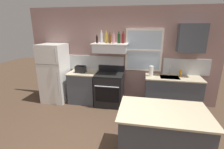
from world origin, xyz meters
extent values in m
cube|color=gray|center=(0.00, 2.23, 1.35)|extent=(5.40, 0.06, 2.70)
cube|color=silver|center=(-1.15, 2.19, 1.13)|extent=(2.50, 0.02, 0.44)
cube|color=silver|center=(1.80, 2.19, 1.13)|extent=(1.20, 0.02, 0.44)
cube|color=white|center=(0.65, 2.18, 1.55)|extent=(1.00, 0.04, 1.15)
cube|color=silver|center=(0.65, 2.17, 1.55)|extent=(0.90, 0.01, 1.05)
cube|color=white|center=(0.65, 2.16, 1.55)|extent=(0.90, 0.02, 0.04)
cube|color=white|center=(-1.90, 1.84, 0.85)|extent=(0.70, 0.68, 1.71)
cube|color=#333333|center=(-1.90, 1.50, 1.19)|extent=(0.69, 0.00, 0.01)
cylinder|color=#A5A8AD|center=(-1.60, 1.47, 0.66)|extent=(0.02, 0.02, 0.66)
cylinder|color=#A5A8AD|center=(-1.60, 1.47, 1.45)|extent=(0.02, 0.02, 0.36)
cube|color=#474C56|center=(-1.05, 1.90, 0.44)|extent=(0.76, 0.60, 0.88)
cube|color=#C6B793|center=(-1.05, 1.90, 0.90)|extent=(0.79, 0.63, 0.03)
cube|color=black|center=(-1.10, 1.88, 1.01)|extent=(0.28, 0.20, 0.19)
cube|color=black|center=(-1.10, 1.88, 1.09)|extent=(0.24, 0.16, 0.01)
cube|color=black|center=(-1.24, 1.88, 1.04)|extent=(0.02, 0.03, 0.02)
cube|color=black|center=(-0.25, 1.86, 0.43)|extent=(0.76, 0.64, 0.87)
cube|color=black|center=(-0.25, 1.86, 0.89)|extent=(0.76, 0.64, 0.04)
cube|color=black|center=(-0.25, 2.15, 1.00)|extent=(0.76, 0.06, 0.18)
cube|color=black|center=(-0.25, 1.54, 0.42)|extent=(0.65, 0.01, 0.40)
cylinder|color=silver|center=(-0.25, 1.50, 0.67)|extent=(0.65, 0.03, 0.03)
cube|color=silver|center=(-0.25, 1.96, 1.61)|extent=(0.88, 0.48, 0.22)
cube|color=#262628|center=(-0.25, 1.74, 1.53)|extent=(0.75, 0.02, 0.04)
cube|color=white|center=(-0.25, 1.96, 1.73)|extent=(0.96, 0.52, 0.02)
cylinder|color=black|center=(-0.59, 1.90, 1.83)|extent=(0.06, 0.06, 0.18)
cylinder|color=black|center=(-0.59, 1.90, 1.95)|extent=(0.02, 0.02, 0.04)
cylinder|color=silver|center=(-0.48, 1.93, 1.88)|extent=(0.06, 0.06, 0.28)
cylinder|color=silver|center=(-0.48, 1.93, 2.06)|extent=(0.03, 0.03, 0.07)
cylinder|color=#B29333|center=(-0.37, 2.01, 1.88)|extent=(0.08, 0.08, 0.27)
cylinder|color=#B29333|center=(-0.37, 2.01, 2.04)|extent=(0.03, 0.03, 0.07)
cylinder|color=brown|center=(-0.26, 1.96, 1.86)|extent=(0.07, 0.07, 0.23)
cylinder|color=brown|center=(-0.26, 1.96, 2.00)|extent=(0.03, 0.03, 0.06)
cylinder|color=#C67F84|center=(-0.14, 1.90, 1.86)|extent=(0.07, 0.07, 0.23)
cylinder|color=#C67F84|center=(-0.14, 1.90, 2.00)|extent=(0.03, 0.03, 0.06)
cylinder|color=#143819|center=(-0.02, 1.99, 1.87)|extent=(0.07, 0.07, 0.25)
cylinder|color=#143819|center=(-0.02, 1.99, 2.02)|extent=(0.03, 0.03, 0.06)
cylinder|color=maroon|center=(0.09, 2.01, 1.87)|extent=(0.07, 0.07, 0.25)
cylinder|color=maroon|center=(0.09, 2.01, 2.03)|extent=(0.03, 0.03, 0.06)
cube|color=#474C56|center=(1.45, 1.90, 0.44)|extent=(1.40, 0.60, 0.88)
cube|color=#C6B793|center=(1.45, 1.90, 0.90)|extent=(1.43, 0.63, 0.03)
cube|color=#B7BABC|center=(1.35, 1.88, 0.90)|extent=(0.48, 0.36, 0.01)
cylinder|color=silver|center=(1.35, 2.02, 1.05)|extent=(0.03, 0.03, 0.28)
cylinder|color=silver|center=(1.35, 1.94, 1.17)|extent=(0.02, 0.16, 0.02)
cylinder|color=white|center=(0.87, 1.90, 1.04)|extent=(0.11, 0.11, 0.27)
cylinder|color=orange|center=(1.63, 2.00, 1.00)|extent=(0.06, 0.06, 0.18)
cube|color=#474C56|center=(1.00, 0.01, 0.44)|extent=(1.32, 0.82, 0.88)
cube|color=#C6B793|center=(1.00, 0.01, 0.90)|extent=(1.40, 0.90, 0.03)
cube|color=#474C56|center=(1.80, 2.04, 1.90)|extent=(0.64, 0.32, 0.70)
camera|label=1|loc=(0.64, -2.39, 2.18)|focal=26.19mm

